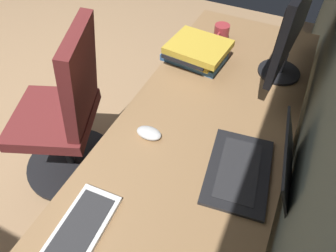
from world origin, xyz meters
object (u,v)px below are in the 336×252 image
object	(u,v)px
book_stack_near	(195,52)
office_chair	(67,119)
coffee_mug	(221,34)
keyboard_main	(68,250)
mouse_spare	(149,133)
laptop_leftmost	(257,168)
monitor_primary	(295,22)
drawer_pedestal	(206,170)

from	to	relation	value
book_stack_near	office_chair	world-z (taller)	office_chair
coffee_mug	office_chair	xyz separation A→B (m)	(0.66, -0.61, -0.32)
keyboard_main	mouse_spare	distance (m)	0.50
office_chair	laptop_leftmost	bearing A→B (deg)	83.57
monitor_primary	coffee_mug	xyz separation A→B (m)	(-0.14, -0.34, -0.22)
keyboard_main	laptop_leftmost	bearing A→B (deg)	138.73
drawer_pedestal	book_stack_near	bearing A→B (deg)	-145.93
laptop_leftmost	mouse_spare	world-z (taller)	laptop_leftmost
drawer_pedestal	keyboard_main	distance (m)	0.83
office_chair	drawer_pedestal	bearing A→B (deg)	96.71
monitor_primary	office_chair	bearing A→B (deg)	-61.63
laptop_leftmost	keyboard_main	size ratio (longest dim) A/B	0.87
mouse_spare	book_stack_near	size ratio (longest dim) A/B	0.32
mouse_spare	coffee_mug	bearing A→B (deg)	177.24
drawer_pedestal	book_stack_near	size ratio (longest dim) A/B	2.11
coffee_mug	book_stack_near	bearing A→B (deg)	-14.29
monitor_primary	book_stack_near	xyz separation A→B (m)	(0.09, -0.40, -0.21)
keyboard_main	coffee_mug	distance (m)	1.27
monitor_primary	office_chair	size ratio (longest dim) A/B	0.60
keyboard_main	drawer_pedestal	bearing A→B (deg)	162.95
keyboard_main	coffee_mug	bearing A→B (deg)	177.94
laptop_leftmost	mouse_spare	xyz separation A→B (m)	(-0.01, -0.43, -0.03)
laptop_leftmost	coffee_mug	distance (m)	0.86
drawer_pedestal	mouse_spare	size ratio (longest dim) A/B	6.68
monitor_primary	office_chair	distance (m)	1.21
drawer_pedestal	mouse_spare	world-z (taller)	mouse_spare
monitor_primary	book_stack_near	size ratio (longest dim) A/B	1.76
coffee_mug	drawer_pedestal	bearing A→B (deg)	16.71
book_stack_near	coffee_mug	xyz separation A→B (m)	(-0.23, 0.06, -0.01)
drawer_pedestal	coffee_mug	world-z (taller)	coffee_mug
book_stack_near	office_chair	xyz separation A→B (m)	(0.43, -0.56, -0.33)
drawer_pedestal	monitor_primary	xyz separation A→B (m)	(-0.42, 0.17, 0.65)
monitor_primary	mouse_spare	size ratio (longest dim) A/B	5.57
keyboard_main	office_chair	distance (m)	0.88
book_stack_near	coffee_mug	world-z (taller)	book_stack_near
laptop_leftmost	monitor_primary	bearing A→B (deg)	-175.85
laptop_leftmost	office_chair	world-z (taller)	office_chair
mouse_spare	coffee_mug	distance (m)	0.77
coffee_mug	mouse_spare	bearing A→B (deg)	-2.76
drawer_pedestal	office_chair	size ratio (longest dim) A/B	0.72
monitor_primary	laptop_leftmost	bearing A→B (deg)	4.15
monitor_primary	coffee_mug	size ratio (longest dim) A/B	4.83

